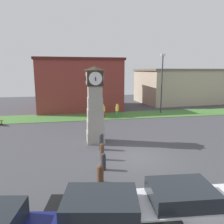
{
  "coord_description": "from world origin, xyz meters",
  "views": [
    {
      "loc": [
        -3.74,
        -12.04,
        5.21
      ],
      "look_at": [
        -0.83,
        3.35,
        2.22
      ],
      "focal_mm": 35.0,
      "sensor_mm": 36.0,
      "label": 1
    }
  ],
  "objects_px": {
    "car_near_tower": "(108,215)",
    "pedestrian_by_cars": "(103,110)",
    "clock_tower": "(95,107)",
    "street_lamp_far_side": "(162,80)",
    "bollard_end_row": "(101,141)",
    "car_by_building": "(187,205)",
    "pedestrian_near_bench": "(117,110)",
    "bollard_far_row": "(102,151)",
    "bollard_near_tower": "(100,174)",
    "bollard_mid_row": "(103,161)"
  },
  "relations": [
    {
      "from": "car_near_tower",
      "to": "pedestrian_by_cars",
      "type": "distance_m",
      "value": 17.51
    },
    {
      "from": "clock_tower",
      "to": "street_lamp_far_side",
      "type": "distance_m",
      "value": 13.53
    },
    {
      "from": "clock_tower",
      "to": "bollard_end_row",
      "type": "bearing_deg",
      "value": -83.16
    },
    {
      "from": "pedestrian_by_cars",
      "to": "street_lamp_far_side",
      "type": "bearing_deg",
      "value": 12.99
    },
    {
      "from": "car_near_tower",
      "to": "car_by_building",
      "type": "distance_m",
      "value": 2.7
    },
    {
      "from": "bollard_end_row",
      "to": "car_near_tower",
      "type": "height_order",
      "value": "car_near_tower"
    },
    {
      "from": "car_by_building",
      "to": "street_lamp_far_side",
      "type": "bearing_deg",
      "value": 69.24
    },
    {
      "from": "clock_tower",
      "to": "pedestrian_near_bench",
      "type": "xyz_separation_m",
      "value": [
        3.35,
        8.02,
        -1.76
      ]
    },
    {
      "from": "bollard_far_row",
      "to": "street_lamp_far_side",
      "type": "relative_size",
      "value": 0.14
    },
    {
      "from": "clock_tower",
      "to": "pedestrian_by_cars",
      "type": "xyz_separation_m",
      "value": [
        1.77,
        8.01,
        -1.76
      ]
    },
    {
      "from": "car_by_building",
      "to": "bollard_near_tower",
      "type": "bearing_deg",
      "value": 126.65
    },
    {
      "from": "pedestrian_near_bench",
      "to": "pedestrian_by_cars",
      "type": "height_order",
      "value": "pedestrian_by_cars"
    },
    {
      "from": "bollard_near_tower",
      "to": "car_by_building",
      "type": "relative_size",
      "value": 0.23
    },
    {
      "from": "bollard_far_row",
      "to": "bollard_end_row",
      "type": "relative_size",
      "value": 0.87
    },
    {
      "from": "bollard_mid_row",
      "to": "street_lamp_far_side",
      "type": "relative_size",
      "value": 0.13
    },
    {
      "from": "bollard_mid_row",
      "to": "street_lamp_far_side",
      "type": "xyz_separation_m",
      "value": [
        9.38,
        14.41,
        3.61
      ]
    },
    {
      "from": "clock_tower",
      "to": "bollard_end_row",
      "type": "distance_m",
      "value": 2.66
    },
    {
      "from": "bollard_end_row",
      "to": "street_lamp_far_side",
      "type": "height_order",
      "value": "street_lamp_far_side"
    },
    {
      "from": "car_by_building",
      "to": "pedestrian_by_cars",
      "type": "xyz_separation_m",
      "value": [
        -0.27,
        17.37,
        0.15
      ]
    },
    {
      "from": "bollard_near_tower",
      "to": "car_near_tower",
      "type": "height_order",
      "value": "car_near_tower"
    },
    {
      "from": "bollard_near_tower",
      "to": "pedestrian_near_bench",
      "type": "distance_m",
      "value": 14.55
    },
    {
      "from": "bollard_far_row",
      "to": "pedestrian_near_bench",
      "type": "relative_size",
      "value": 0.64
    },
    {
      "from": "pedestrian_near_bench",
      "to": "street_lamp_far_side",
      "type": "bearing_deg",
      "value": 16.21
    },
    {
      "from": "clock_tower",
      "to": "bollard_mid_row",
      "type": "bearing_deg",
      "value": -91.29
    },
    {
      "from": "clock_tower",
      "to": "pedestrian_near_bench",
      "type": "bearing_deg",
      "value": 67.31
    },
    {
      "from": "bollard_end_row",
      "to": "street_lamp_far_side",
      "type": "bearing_deg",
      "value": 51.51
    },
    {
      "from": "bollard_far_row",
      "to": "car_near_tower",
      "type": "xyz_separation_m",
      "value": [
        -0.68,
        -6.01,
        0.2
      ]
    },
    {
      "from": "car_by_building",
      "to": "street_lamp_far_side",
      "type": "height_order",
      "value": "street_lamp_far_side"
    },
    {
      "from": "car_near_tower",
      "to": "pedestrian_near_bench",
      "type": "relative_size",
      "value": 2.85
    },
    {
      "from": "bollard_end_row",
      "to": "bollard_near_tower",
      "type": "bearing_deg",
      "value": -98.56
    },
    {
      "from": "clock_tower",
      "to": "bollard_far_row",
      "type": "distance_m",
      "value": 3.95
    },
    {
      "from": "car_by_building",
      "to": "pedestrian_near_bench",
      "type": "xyz_separation_m",
      "value": [
        1.32,
        17.38,
        0.15
      ]
    },
    {
      "from": "bollard_near_tower",
      "to": "bollard_far_row",
      "type": "distance_m",
      "value": 2.74
    },
    {
      "from": "bollard_mid_row",
      "to": "bollard_far_row",
      "type": "xyz_separation_m",
      "value": [
        0.12,
        1.35,
        0.04
      ]
    },
    {
      "from": "pedestrian_by_cars",
      "to": "street_lamp_far_side",
      "type": "relative_size",
      "value": 0.22
    },
    {
      "from": "bollard_near_tower",
      "to": "bollard_mid_row",
      "type": "relative_size",
      "value": 0.98
    },
    {
      "from": "bollard_mid_row",
      "to": "bollard_end_row",
      "type": "relative_size",
      "value": 0.81
    },
    {
      "from": "clock_tower",
      "to": "bollard_mid_row",
      "type": "distance_m",
      "value": 5.15
    },
    {
      "from": "car_by_building",
      "to": "bollard_end_row",
      "type": "bearing_deg",
      "value": 103.43
    },
    {
      "from": "clock_tower",
      "to": "street_lamp_far_side",
      "type": "relative_size",
      "value": 0.77
    },
    {
      "from": "bollard_near_tower",
      "to": "bollard_end_row",
      "type": "height_order",
      "value": "bollard_end_row"
    },
    {
      "from": "bollard_near_tower",
      "to": "pedestrian_by_cars",
      "type": "relative_size",
      "value": 0.58
    },
    {
      "from": "pedestrian_by_cars",
      "to": "street_lamp_far_side",
      "type": "height_order",
      "value": "street_lamp_far_side"
    },
    {
      "from": "pedestrian_near_bench",
      "to": "street_lamp_far_side",
      "type": "xyz_separation_m",
      "value": [
        5.92,
        1.72,
        3.19
      ]
    },
    {
      "from": "clock_tower",
      "to": "bollard_mid_row",
      "type": "height_order",
      "value": "clock_tower"
    },
    {
      "from": "pedestrian_by_cars",
      "to": "bollard_near_tower",
      "type": "bearing_deg",
      "value": -99.01
    },
    {
      "from": "bollard_end_row",
      "to": "pedestrian_by_cars",
      "type": "bearing_deg",
      "value": 80.79
    },
    {
      "from": "car_near_tower",
      "to": "pedestrian_by_cars",
      "type": "xyz_separation_m",
      "value": [
        2.43,
        17.34,
        0.18
      ]
    },
    {
      "from": "pedestrian_by_cars",
      "to": "pedestrian_near_bench",
      "type": "bearing_deg",
      "value": 0.35
    },
    {
      "from": "bollard_mid_row",
      "to": "street_lamp_far_side",
      "type": "bearing_deg",
      "value": 56.95
    }
  ]
}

